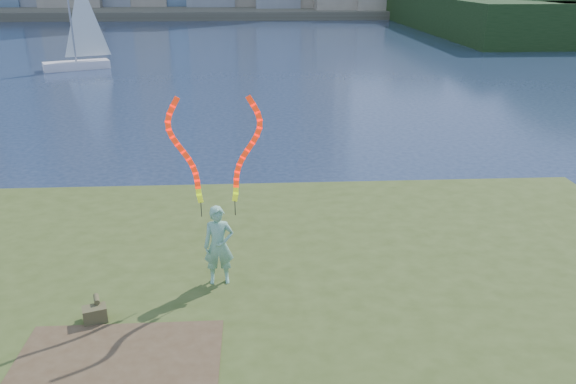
{
  "coord_description": "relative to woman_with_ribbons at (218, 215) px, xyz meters",
  "views": [
    {
      "loc": [
        0.04,
        -10.03,
        6.46
      ],
      "look_at": [
        0.69,
        1.0,
        2.14
      ],
      "focal_mm": 35.0,
      "sensor_mm": 36.0,
      "label": 1
    }
  ],
  "objects": [
    {
      "name": "sailboat",
      "position": [
        -11.79,
        31.99,
        -0.98
      ],
      "size": [
        4.65,
        3.16,
        7.18
      ],
      "rotation": [
        0.0,
        0.0,
        0.43
      ],
      "color": "silver",
      "rests_on": "ground"
    },
    {
      "name": "ground",
      "position": [
        0.72,
        0.31,
        -2.22
      ],
      "size": [
        320.0,
        320.0,
        0.0
      ],
      "primitive_type": "plane",
      "color": "#18253D",
      "rests_on": "ground"
    },
    {
      "name": "dirt_patch",
      "position": [
        -1.48,
        -2.89,
        -1.41
      ],
      "size": [
        3.2,
        3.0,
        0.02
      ],
      "primitive_type": "cube",
      "color": "#47331E",
      "rests_on": "grassy_knoll"
    },
    {
      "name": "woman_with_ribbons",
      "position": [
        0.0,
        0.0,
        0.0
      ],
      "size": [
        2.03,
        0.41,
        3.98
      ],
      "rotation": [
        0.0,
        0.0,
        0.05
      ],
      "color": "#1B7347",
      "rests_on": "grassy_knoll"
    },
    {
      "name": "far_shore",
      "position": [
        0.72,
        95.31,
        -1.62
      ],
      "size": [
        320.0,
        40.0,
        1.2
      ],
      "primitive_type": "cube",
      "color": "#474334",
      "rests_on": "ground"
    },
    {
      "name": "canvas_bag",
      "position": [
        -2.1,
        -1.25,
        -1.26
      ],
      "size": [
        0.46,
        0.52,
        0.38
      ],
      "rotation": [
        0.0,
        0.0,
        0.33
      ],
      "color": "#444522",
      "rests_on": "grassy_knoll"
    },
    {
      "name": "grassy_knoll",
      "position": [
        0.72,
        -1.98,
        -1.88
      ],
      "size": [
        20.0,
        18.0,
        0.8
      ],
      "color": "#39491A",
      "rests_on": "ground"
    }
  ]
}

